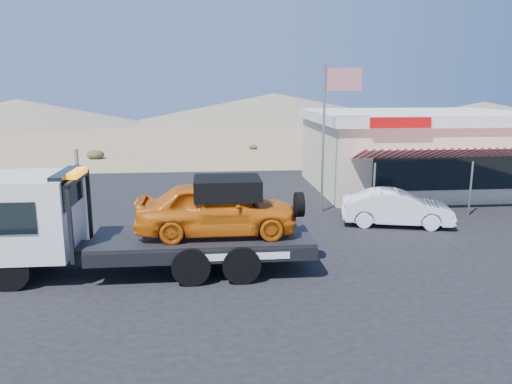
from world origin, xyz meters
TOP-DOWN VIEW (x-y plane):
  - ground at (0.00, 0.00)m, footprint 120.00×120.00m
  - asphalt_lot at (2.00, 3.00)m, footprint 32.00×24.00m
  - tow_truck at (-1.81, -1.77)m, footprint 8.75×2.59m
  - white_sedan at (7.02, 2.15)m, footprint 4.26×2.33m
  - jerky_store at (10.50, 8.97)m, footprint 10.40×9.97m
  - flagpole at (4.93, 4.50)m, footprint 1.55×0.10m
  - distant_hills at (-9.77, 55.14)m, footprint 126.00×48.00m

SIDE VIEW (x-z plane):
  - ground at x=0.00m, z-range 0.00..0.00m
  - asphalt_lot at x=2.00m, z-range 0.00..0.02m
  - white_sedan at x=7.02m, z-range 0.02..1.35m
  - tow_truck at x=-1.81m, z-range 0.11..3.04m
  - distant_hills at x=-9.77m, z-range -0.21..3.99m
  - jerky_store at x=10.50m, z-range 0.04..3.94m
  - flagpole at x=4.93m, z-range 0.76..6.76m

